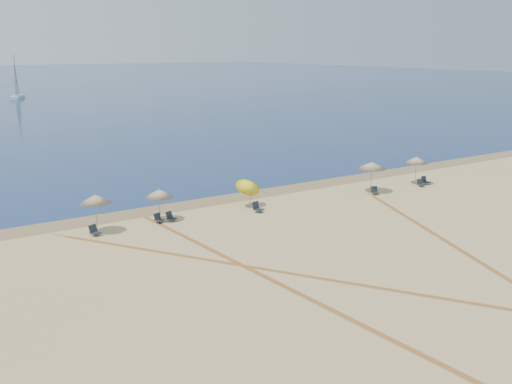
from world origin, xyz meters
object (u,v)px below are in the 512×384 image
umbrella_4 (372,165)px  chair_6 (375,191)px  chair_2 (94,231)px  chair_3 (159,219)px  chair_5 (257,208)px  sailboat_1 (16,85)px  chair_8 (425,181)px  chair_7 (421,183)px  umbrella_1 (95,199)px  umbrella_2 (159,193)px  umbrella_3 (249,185)px  chair_4 (171,217)px  umbrella_5 (416,160)px

umbrella_4 → chair_6: size_ratio=3.29×
chair_2 → chair_3: 4.57m
umbrella_4 → chair_5: 11.31m
sailboat_1 → chair_8: bearing=-60.0°
chair_8 → chair_2: bearing=174.7°
chair_7 → umbrella_1: bearing=-172.7°
umbrella_2 → chair_7: bearing=-7.2°
umbrella_1 → umbrella_3: (11.50, -0.08, -0.52)m
umbrella_4 → chair_3: (-18.20, 1.54, -1.95)m
chair_5 → umbrella_1: bearing=156.1°
umbrella_4 → chair_8: size_ratio=3.72×
chair_4 → chair_6: same height
umbrella_1 → chair_6: (22.08, -2.50, -1.94)m
chair_4 → chair_6: bearing=-30.4°
chair_3 → chair_5: bearing=-26.6°
umbrella_4 → chair_6: 2.12m
chair_3 → chair_7: 23.27m
umbrella_2 → umbrella_4: umbrella_4 is taller
umbrella_3 → umbrella_4: umbrella_4 is taller
umbrella_1 → umbrella_2: size_ratio=1.13×
umbrella_4 → chair_2: (-22.76, 1.18, -1.93)m
umbrella_1 → chair_6: umbrella_1 is taller
umbrella_1 → sailboat_1: sailboat_1 is taller
chair_2 → chair_6: size_ratio=1.02×
umbrella_5 → sailboat_1: size_ratio=0.24×
umbrella_2 → umbrella_1: bearing=-176.9°
chair_2 → umbrella_4: bearing=-21.5°
umbrella_2 → chair_5: bearing=-15.6°
umbrella_3 → chair_4: umbrella_3 is taller
umbrella_1 → umbrella_4: bearing=-4.3°
umbrella_3 → chair_8: size_ratio=3.50×
sailboat_1 → chair_5: bearing=-68.7°
umbrella_2 → umbrella_3: bearing=-2.7°
chair_5 → chair_8: bearing=-17.6°
umbrella_3 → chair_8: 17.05m
chair_5 → chair_8: 17.12m
chair_2 → umbrella_2: bearing=-9.5°
chair_2 → chair_5: size_ratio=0.92×
umbrella_3 → chair_8: umbrella_3 is taller
umbrella_3 → chair_4: (-6.45, -0.16, -1.42)m
umbrella_1 → umbrella_5: size_ratio=1.04×
chair_3 → chair_7: chair_7 is taller
umbrella_4 → chair_4: 17.51m
umbrella_5 → chair_8: umbrella_5 is taller
umbrella_4 → chair_3: 18.37m
chair_7 → chair_4: bearing=-173.3°
umbrella_2 → umbrella_3: 7.03m
umbrella_2 → chair_3: umbrella_2 is taller
chair_6 → chair_8: chair_8 is taller
umbrella_5 → chair_5: 16.57m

